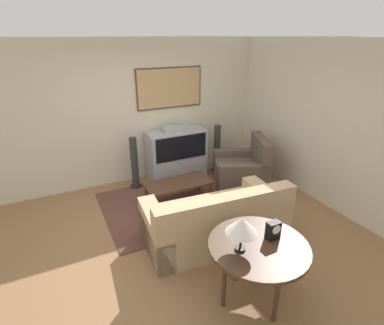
% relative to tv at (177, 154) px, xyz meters
% --- Properties ---
extents(ground_plane, '(12.00, 12.00, 0.00)m').
position_rel_tv_xyz_m(ground_plane, '(-0.75, -1.80, -0.51)').
color(ground_plane, '#8E6642').
extents(wall_back, '(12.00, 0.10, 2.70)m').
position_rel_tv_xyz_m(wall_back, '(-0.74, 0.33, 0.85)').
color(wall_back, beige).
rests_on(wall_back, ground_plane).
extents(wall_right, '(0.06, 12.00, 2.70)m').
position_rel_tv_xyz_m(wall_right, '(1.88, -1.80, 0.84)').
color(wall_right, beige).
rests_on(wall_right, ground_plane).
extents(area_rug, '(2.53, 1.89, 0.01)m').
position_rel_tv_xyz_m(area_rug, '(-0.41, -0.97, -0.50)').
color(area_rug, brown).
rests_on(area_rug, ground_plane).
extents(tv, '(1.17, 0.49, 1.08)m').
position_rel_tv_xyz_m(tv, '(0.00, 0.00, 0.00)').
color(tv, '#9E9EA3').
rests_on(tv, ground_plane).
extents(couch, '(2.02, 1.13, 0.88)m').
position_rel_tv_xyz_m(couch, '(-0.36, -2.16, -0.19)').
color(couch, tan).
rests_on(couch, ground_plane).
extents(armchair, '(1.23, 1.24, 0.96)m').
position_rel_tv_xyz_m(armchair, '(1.00, -0.90, -0.20)').
color(armchair, brown).
rests_on(armchair, ground_plane).
extents(coffee_table, '(1.14, 0.53, 0.39)m').
position_rel_tv_xyz_m(coffee_table, '(-0.40, -0.98, -0.15)').
color(coffee_table, '#472D1E').
rests_on(coffee_table, ground_plane).
extents(console_table, '(1.05, 1.05, 0.72)m').
position_rel_tv_xyz_m(console_table, '(-0.49, -3.25, 0.15)').
color(console_table, '#472D1E').
rests_on(console_table, ground_plane).
extents(table_lamp, '(0.32, 0.32, 0.38)m').
position_rel_tv_xyz_m(table_lamp, '(-0.71, -3.22, 0.50)').
color(table_lamp, black).
rests_on(table_lamp, console_table).
extents(mantel_clock, '(0.15, 0.10, 0.20)m').
position_rel_tv_xyz_m(mantel_clock, '(-0.30, -3.22, 0.32)').
color(mantel_clock, black).
rests_on(mantel_clock, console_table).
extents(speaker_tower_left, '(0.23, 0.23, 1.01)m').
position_rel_tv_xyz_m(speaker_tower_left, '(-0.90, -0.07, -0.03)').
color(speaker_tower_left, black).
rests_on(speaker_tower_left, ground_plane).
extents(speaker_tower_right, '(0.23, 0.23, 1.01)m').
position_rel_tv_xyz_m(speaker_tower_right, '(0.90, -0.07, -0.03)').
color(speaker_tower_right, black).
rests_on(speaker_tower_right, ground_plane).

